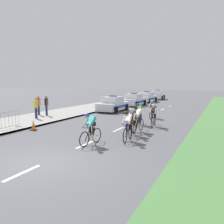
% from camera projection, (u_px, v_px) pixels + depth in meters
% --- Properties ---
extents(ground_plane, '(160.00, 160.00, 0.00)m').
position_uv_depth(ground_plane, '(44.00, 163.00, 8.90)').
color(ground_plane, '#56565B').
extents(sidewalk_slab, '(4.69, 60.00, 0.12)m').
position_uv_depth(sidewalk_slab, '(77.00, 110.00, 24.65)').
color(sidewalk_slab, gray).
rests_on(sidewalk_slab, ground).
extents(kerb_edge, '(0.16, 60.00, 0.13)m').
position_uv_depth(kerb_edge, '(97.00, 111.00, 23.71)').
color(kerb_edge, '#9E9E99').
rests_on(kerb_edge, ground).
extents(lane_markings_centre, '(0.14, 25.60, 0.01)m').
position_uv_depth(lane_markings_centre, '(139.00, 120.00, 18.75)').
color(lane_markings_centre, white).
rests_on(lane_markings_centre, ground).
extents(cyclist_lead, '(0.45, 1.72, 1.56)m').
position_uv_depth(cyclist_lead, '(90.00, 128.00, 11.37)').
color(cyclist_lead, black).
rests_on(cyclist_lead, ground).
extents(cyclist_second, '(0.45, 1.72, 1.56)m').
position_uv_depth(cyclist_second, '(128.00, 126.00, 12.13)').
color(cyclist_second, black).
rests_on(cyclist_second, ground).
extents(cyclist_third, '(0.45, 1.72, 1.56)m').
position_uv_depth(cyclist_third, '(132.00, 121.00, 13.42)').
color(cyclist_third, black).
rests_on(cyclist_third, ground).
extents(cyclist_fourth, '(0.45, 1.72, 1.56)m').
position_uv_depth(cyclist_fourth, '(138.00, 119.00, 14.39)').
color(cyclist_fourth, black).
rests_on(cyclist_fourth, ground).
extents(cyclist_fifth, '(0.44, 1.72, 1.56)m').
position_uv_depth(cyclist_fifth, '(154.00, 115.00, 16.04)').
color(cyclist_fifth, black).
rests_on(cyclist_fifth, ground).
extents(cyclist_sixth, '(0.44, 1.72, 1.56)m').
position_uv_depth(cyclist_sixth, '(139.00, 113.00, 16.73)').
color(cyclist_sixth, black).
rests_on(cyclist_sixth, ground).
extents(cyclist_seventh, '(0.42, 1.72, 1.56)m').
position_uv_depth(cyclist_seventh, '(152.00, 109.00, 19.68)').
color(cyclist_seventh, black).
rests_on(cyclist_seventh, ground).
extents(police_car_nearest, '(2.04, 4.42, 1.59)m').
position_uv_depth(police_car_nearest, '(113.00, 104.00, 24.40)').
color(police_car_nearest, silver).
rests_on(police_car_nearest, ground).
extents(police_car_second, '(2.13, 4.47, 1.59)m').
position_uv_depth(police_car_second, '(134.00, 100.00, 30.05)').
color(police_car_second, silver).
rests_on(police_car_second, ground).
extents(police_car_third, '(2.18, 4.49, 1.59)m').
position_uv_depth(police_car_third, '(147.00, 97.00, 35.07)').
color(police_car_third, silver).
rests_on(police_car_third, ground).
extents(police_car_furthest, '(2.29, 4.54, 1.59)m').
position_uv_depth(police_car_furthest, '(158.00, 95.00, 40.71)').
color(police_car_furthest, silver).
rests_on(police_car_furthest, ground).
extents(crowd_barrier_front, '(0.61, 2.32, 1.07)m').
position_uv_depth(crowd_barrier_front, '(5.00, 121.00, 14.44)').
color(crowd_barrier_front, '#B7BABF').
rests_on(crowd_barrier_front, sidewalk_slab).
extents(traffic_cone_mid, '(0.36, 0.36, 0.64)m').
position_uv_depth(traffic_cone_mid, '(33.00, 125.00, 14.85)').
color(traffic_cone_mid, black).
rests_on(traffic_cone_mid, ground).
extents(spectator_closest, '(0.50, 0.36, 1.68)m').
position_uv_depth(spectator_closest, '(36.00, 106.00, 18.75)').
color(spectator_closest, '#23284C').
rests_on(spectator_closest, sidewalk_slab).
extents(spectator_middle, '(0.47, 0.39, 1.68)m').
position_uv_depth(spectator_middle, '(46.00, 104.00, 20.31)').
color(spectator_middle, '#23284C').
rests_on(spectator_middle, sidewalk_slab).
extents(spectator_back, '(0.48, 0.38, 1.68)m').
position_uv_depth(spectator_back, '(39.00, 104.00, 20.73)').
color(spectator_back, '#23284C').
rests_on(spectator_back, sidewalk_slab).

